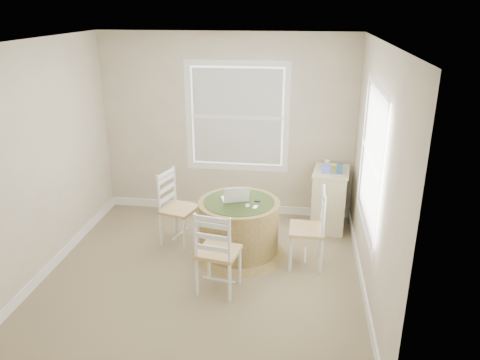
# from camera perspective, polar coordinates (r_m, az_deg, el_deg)

# --- Properties ---
(room) EXTENTS (3.64, 3.64, 2.64)m
(room) POSITION_cam_1_polar(r_m,az_deg,el_deg) (5.09, -2.68, 1.89)
(room) COLOR #8A7C58
(room) RESTS_ON ground
(round_table) EXTENTS (1.17, 1.17, 0.71)m
(round_table) POSITION_cam_1_polar(r_m,az_deg,el_deg) (5.76, -0.13, -5.57)
(round_table) COLOR #A18648
(round_table) RESTS_ON ground
(chair_left) EXTENTS (0.50, 0.52, 0.95)m
(chair_left) POSITION_cam_1_polar(r_m,az_deg,el_deg) (6.04, -7.42, -3.53)
(chair_left) COLOR white
(chair_left) RESTS_ON ground
(chair_near) EXTENTS (0.48, 0.47, 0.95)m
(chair_near) POSITION_cam_1_polar(r_m,az_deg,el_deg) (5.02, -2.65, -8.68)
(chair_near) COLOR white
(chair_near) RESTS_ON ground
(chair_right) EXTENTS (0.40, 0.42, 0.95)m
(chair_right) POSITION_cam_1_polar(r_m,az_deg,el_deg) (5.54, 8.14, -5.93)
(chair_right) COLOR white
(chair_right) RESTS_ON ground
(laptop) EXTENTS (0.38, 0.36, 0.22)m
(laptop) POSITION_cam_1_polar(r_m,az_deg,el_deg) (5.66, -0.59, -2.21)
(laptop) COLOR white
(laptop) RESTS_ON round_table
(mouse) EXTENTS (0.07, 0.10, 0.03)m
(mouse) POSITION_cam_1_polar(r_m,az_deg,el_deg) (5.50, 0.89, -3.13)
(mouse) COLOR white
(mouse) RESTS_ON round_table
(phone) EXTENTS (0.06, 0.10, 0.02)m
(phone) POSITION_cam_1_polar(r_m,az_deg,el_deg) (5.48, 1.88, -3.35)
(phone) COLOR #B7BABF
(phone) RESTS_ON round_table
(keys) EXTENTS (0.07, 0.06, 0.02)m
(keys) POSITION_cam_1_polar(r_m,az_deg,el_deg) (5.63, 2.11, -2.60)
(keys) COLOR black
(keys) RESTS_ON round_table
(corner_chest) EXTENTS (0.54, 0.68, 0.84)m
(corner_chest) POSITION_cam_1_polar(r_m,az_deg,el_deg) (6.54, 10.81, -2.29)
(corner_chest) COLOR beige
(corner_chest) RESTS_ON ground
(tissue_box) EXTENTS (0.13, 0.13, 0.10)m
(tissue_box) POSITION_cam_1_polar(r_m,az_deg,el_deg) (6.28, 10.39, 1.35)
(tissue_box) COLOR #637CE3
(tissue_box) RESTS_ON corner_chest
(box_yellow) EXTENTS (0.16, 0.12, 0.06)m
(box_yellow) POSITION_cam_1_polar(r_m,az_deg,el_deg) (6.46, 11.87, 1.60)
(box_yellow) COLOR #D3D74C
(box_yellow) RESTS_ON corner_chest
(box_blue) EXTENTS (0.09, 0.09, 0.12)m
(box_blue) POSITION_cam_1_polar(r_m,az_deg,el_deg) (6.28, 12.13, 1.31)
(box_blue) COLOR #305F90
(box_blue) RESTS_ON corner_chest
(cup_cream) EXTENTS (0.07, 0.07, 0.09)m
(cup_cream) POSITION_cam_1_polar(r_m,az_deg,el_deg) (6.52, 10.51, 2.04)
(cup_cream) COLOR beige
(cup_cream) RESTS_ON corner_chest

